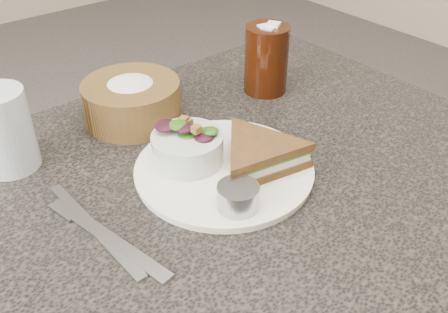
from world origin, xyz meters
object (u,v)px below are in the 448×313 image
Objects in this scene: dressing_ramekin at (238,197)px; bread_basket at (131,95)px; water_glass at (4,130)px; cola_glass at (266,56)px; dinner_plate at (224,170)px; salad_bowl at (187,144)px; sandwich at (259,155)px.

dressing_ramekin is 0.34× the size of bread_basket.
bread_basket is 1.33× the size of water_glass.
bread_basket is at bearing 1.16° from water_glass.
cola_glass is (0.27, 0.24, 0.04)m from dressing_ramekin.
dinner_plate is 0.07m from salad_bowl.
salad_bowl is at bearing 124.67° from dinner_plate.
sandwich is 0.10m from dressing_ramekin.
water_glass is at bearing 137.50° from dinner_plate.
salad_bowl is at bearing 85.48° from dressing_ramekin.
salad_bowl is 0.85× the size of water_glass.
sandwich reaches higher than dressing_ramekin.
cola_glass is at bearing -14.27° from bread_basket.
dressing_ramekin is (-0.01, -0.13, -0.01)m from salad_bowl.
salad_bowl is (-0.07, 0.08, 0.01)m from sandwich.
dressing_ramekin is at bearing -56.86° from water_glass.
bread_basket is at bearing 114.20° from sandwich.
water_glass reaches higher than bread_basket.
dressing_ramekin is (-0.04, -0.08, 0.02)m from dinner_plate.
cola_glass is at bearing 34.56° from dinner_plate.
dinner_plate is at bearing -84.01° from bread_basket.
sandwich is 0.37m from water_glass.
bread_basket is (0.02, 0.30, 0.02)m from dressing_ramekin.
bread_basket is at bearing 87.14° from salad_bowl.
dressing_ramekin is at bearing -117.35° from dinner_plate.
cola_glass reaches higher than water_glass.
water_glass is at bearing 172.69° from cola_glass.
sandwich is 1.30× the size of water_glass.
dinner_plate is 0.33m from water_glass.
dressing_ramekin is at bearing -138.58° from cola_glass.
dinner_plate is 2.09× the size of water_glass.
salad_bowl reaches higher than sandwich.
cola_glass reaches higher than bread_basket.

